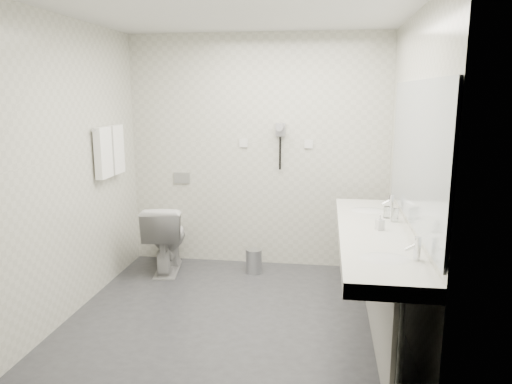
# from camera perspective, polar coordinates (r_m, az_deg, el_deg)

# --- Properties ---
(floor) EXTENTS (2.80, 2.80, 0.00)m
(floor) POSITION_cam_1_polar(r_m,az_deg,el_deg) (4.38, -2.29, -13.93)
(floor) COLOR #2C2D31
(floor) RESTS_ON ground
(ceiling) EXTENTS (2.80, 2.80, 0.00)m
(ceiling) POSITION_cam_1_polar(r_m,az_deg,el_deg) (4.00, -2.60, 20.42)
(ceiling) COLOR silver
(ceiling) RESTS_ON wall_back
(wall_back) EXTENTS (2.80, 0.00, 2.80)m
(wall_back) POSITION_cam_1_polar(r_m,az_deg,el_deg) (5.27, 0.18, 4.68)
(wall_back) COLOR beige
(wall_back) RESTS_ON floor
(wall_front) EXTENTS (2.80, 0.00, 2.80)m
(wall_front) POSITION_cam_1_polar(r_m,az_deg,el_deg) (2.76, -7.42, -1.86)
(wall_front) COLOR beige
(wall_front) RESTS_ON floor
(wall_left) EXTENTS (0.00, 2.60, 2.60)m
(wall_left) POSITION_cam_1_polar(r_m,az_deg,el_deg) (4.47, -20.37, 2.70)
(wall_left) COLOR beige
(wall_left) RESTS_ON floor
(wall_right) EXTENTS (0.00, 2.60, 2.60)m
(wall_right) POSITION_cam_1_polar(r_m,az_deg,el_deg) (3.99, 17.75, 1.86)
(wall_right) COLOR beige
(wall_right) RESTS_ON floor
(vanity_counter) EXTENTS (0.55, 2.20, 0.10)m
(vanity_counter) POSITION_cam_1_polar(r_m,az_deg,el_deg) (3.86, 13.77, -5.10)
(vanity_counter) COLOR silver
(vanity_counter) RESTS_ON floor
(vanity_panel) EXTENTS (0.03, 2.15, 0.75)m
(vanity_panel) POSITION_cam_1_polar(r_m,az_deg,el_deg) (4.00, 13.84, -10.95)
(vanity_panel) COLOR gray
(vanity_panel) RESTS_ON floor
(vanity_post_near) EXTENTS (0.06, 0.06, 0.75)m
(vanity_post_near) POSITION_cam_1_polar(r_m,az_deg,el_deg) (3.08, 16.31, -18.35)
(vanity_post_near) COLOR silver
(vanity_post_near) RESTS_ON floor
(vanity_post_far) EXTENTS (0.06, 0.06, 0.75)m
(vanity_post_far) POSITION_cam_1_polar(r_m,az_deg,el_deg) (4.98, 13.06, -6.38)
(vanity_post_far) COLOR silver
(vanity_post_far) RESTS_ON floor
(mirror) EXTENTS (0.02, 2.20, 1.05)m
(mirror) POSITION_cam_1_polar(r_m,az_deg,el_deg) (3.76, 18.20, 4.36)
(mirror) COLOR #B2BCC6
(mirror) RESTS_ON wall_right
(basin_near) EXTENTS (0.40, 0.31, 0.05)m
(basin_near) POSITION_cam_1_polar(r_m,az_deg,el_deg) (3.23, 14.87, -7.80)
(basin_near) COLOR silver
(basin_near) RESTS_ON vanity_counter
(basin_far) EXTENTS (0.40, 0.31, 0.05)m
(basin_far) POSITION_cam_1_polar(r_m,az_deg,el_deg) (4.47, 13.03, -2.29)
(basin_far) COLOR silver
(basin_far) RESTS_ON vanity_counter
(faucet_near) EXTENTS (0.04, 0.04, 0.15)m
(faucet_near) POSITION_cam_1_polar(r_m,az_deg,el_deg) (3.23, 18.40, -6.32)
(faucet_near) COLOR silver
(faucet_near) RESTS_ON vanity_counter
(faucet_far) EXTENTS (0.04, 0.04, 0.15)m
(faucet_far) POSITION_cam_1_polar(r_m,az_deg,el_deg) (4.48, 15.57, -1.23)
(faucet_far) COLOR silver
(faucet_far) RESTS_ON vanity_counter
(soap_bottle_a) EXTENTS (0.07, 0.07, 0.12)m
(soap_bottle_a) POSITION_cam_1_polar(r_m,az_deg,el_deg) (3.85, 14.34, -3.45)
(soap_bottle_a) COLOR silver
(soap_bottle_a) RESTS_ON vanity_counter
(glass_left) EXTENTS (0.07, 0.07, 0.11)m
(glass_left) POSITION_cam_1_polar(r_m,az_deg,el_deg) (4.12, 15.99, -2.62)
(glass_left) COLOR silver
(glass_left) RESTS_ON vanity_counter
(glass_right) EXTENTS (0.06, 0.06, 0.10)m
(glass_right) POSITION_cam_1_polar(r_m,az_deg,el_deg) (4.23, 15.11, -2.30)
(glass_right) COLOR silver
(glass_right) RESTS_ON vanity_counter
(toilet) EXTENTS (0.52, 0.78, 0.73)m
(toilet) POSITION_cam_1_polar(r_m,az_deg,el_deg) (5.29, -10.52, -5.28)
(toilet) COLOR silver
(toilet) RESTS_ON floor
(flush_plate) EXTENTS (0.18, 0.02, 0.12)m
(flush_plate) POSITION_cam_1_polar(r_m,az_deg,el_deg) (5.48, -8.68, 1.65)
(flush_plate) COLOR #B2B5BA
(flush_plate) RESTS_ON wall_back
(pedal_bin) EXTENTS (0.22, 0.22, 0.24)m
(pedal_bin) POSITION_cam_1_polar(r_m,az_deg,el_deg) (5.21, -0.24, -8.18)
(pedal_bin) COLOR #B2B5BA
(pedal_bin) RESTS_ON floor
(bin_lid) EXTENTS (0.17, 0.17, 0.02)m
(bin_lid) POSITION_cam_1_polar(r_m,az_deg,el_deg) (5.17, -0.24, -6.83)
(bin_lid) COLOR #B2B5BA
(bin_lid) RESTS_ON pedal_bin
(towel_rail) EXTENTS (0.02, 0.62, 0.02)m
(towel_rail) POSITION_cam_1_polar(r_m,az_deg,el_deg) (4.91, -17.04, 7.18)
(towel_rail) COLOR silver
(towel_rail) RESTS_ON wall_left
(towel_near) EXTENTS (0.07, 0.24, 0.48)m
(towel_near) POSITION_cam_1_polar(r_m,az_deg,el_deg) (4.80, -17.49, 4.41)
(towel_near) COLOR white
(towel_near) RESTS_ON towel_rail
(towel_far) EXTENTS (0.07, 0.24, 0.48)m
(towel_far) POSITION_cam_1_polar(r_m,az_deg,el_deg) (5.05, -16.12, 4.83)
(towel_far) COLOR white
(towel_far) RESTS_ON towel_rail
(dryer_cradle) EXTENTS (0.10, 0.04, 0.14)m
(dryer_cradle) POSITION_cam_1_polar(r_m,az_deg,el_deg) (5.19, 2.89, 7.33)
(dryer_cradle) COLOR gray
(dryer_cradle) RESTS_ON wall_back
(dryer_barrel) EXTENTS (0.08, 0.14, 0.08)m
(dryer_barrel) POSITION_cam_1_polar(r_m,az_deg,el_deg) (5.12, 2.82, 7.60)
(dryer_barrel) COLOR gray
(dryer_barrel) RESTS_ON dryer_cradle
(dryer_cord) EXTENTS (0.02, 0.02, 0.35)m
(dryer_cord) POSITION_cam_1_polar(r_m,az_deg,el_deg) (5.20, 2.85, 4.57)
(dryer_cord) COLOR black
(dryer_cord) RESTS_ON dryer_cradle
(switch_plate_a) EXTENTS (0.09, 0.02, 0.09)m
(switch_plate_a) POSITION_cam_1_polar(r_m,az_deg,el_deg) (5.27, -1.46, 5.77)
(switch_plate_a) COLOR silver
(switch_plate_a) RESTS_ON wall_back
(switch_plate_b) EXTENTS (0.09, 0.02, 0.09)m
(switch_plate_b) POSITION_cam_1_polar(r_m,az_deg,el_deg) (5.20, 6.20, 5.62)
(switch_plate_b) COLOR silver
(switch_plate_b) RESTS_ON wall_back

